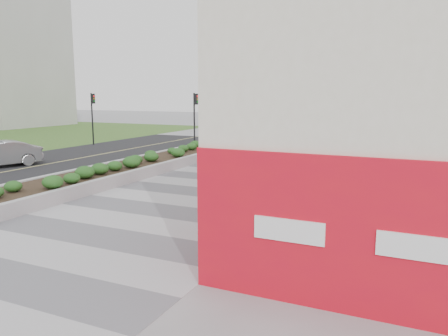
% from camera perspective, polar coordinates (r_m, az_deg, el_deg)
% --- Properties ---
extents(ground, '(160.00, 160.00, 0.00)m').
position_cam_1_polar(ground, '(14.31, -11.79, -7.21)').
color(ground, gray).
rests_on(ground, ground).
extents(walkway, '(8.00, 36.00, 0.01)m').
position_cam_1_polar(walkway, '(16.72, -5.66, -4.59)').
color(walkway, '#A8A8AD').
rests_on(walkway, ground).
extents(building, '(6.04, 24.08, 8.00)m').
position_cam_1_polar(building, '(19.97, 21.37, 8.63)').
color(building, beige).
rests_on(building, ground).
extents(planter, '(3.00, 18.00, 0.90)m').
position_cam_1_polar(planter, '(22.91, -12.51, 0.15)').
color(planter, '#9E9EA0').
rests_on(planter, ground).
extents(street, '(10.00, 40.00, 0.00)m').
position_cam_1_polar(street, '(27.37, -23.38, 0.22)').
color(street, black).
rests_on(street, ground).
extents(traffic_signal_near, '(0.33, 0.28, 4.20)m').
position_cam_1_polar(traffic_signal_near, '(32.42, -3.80, 7.22)').
color(traffic_signal_near, black).
rests_on(traffic_signal_near, ground).
extents(traffic_signal_far, '(0.33, 0.28, 4.20)m').
position_cam_1_polar(traffic_signal_far, '(37.32, -16.79, 7.15)').
color(traffic_signal_far, black).
rests_on(traffic_signal_far, ground).
extents(distant_bldg_north_l, '(16.00, 12.00, 20.00)m').
position_cam_1_polar(distant_bldg_north_l, '(67.53, 13.80, 14.35)').
color(distant_bldg_north_l, '#ADAAA3').
rests_on(distant_bldg_north_l, ground).
extents(manhole_cover, '(0.44, 0.44, 0.01)m').
position_cam_1_polar(manhole_cover, '(16.48, -4.16, -4.78)').
color(manhole_cover, '#595654').
rests_on(manhole_cover, ground).
extents(skateboarder, '(0.53, 0.74, 1.46)m').
position_cam_1_polar(skateboarder, '(21.79, 1.54, 0.76)').
color(skateboarder, beige).
rests_on(skateboarder, ground).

